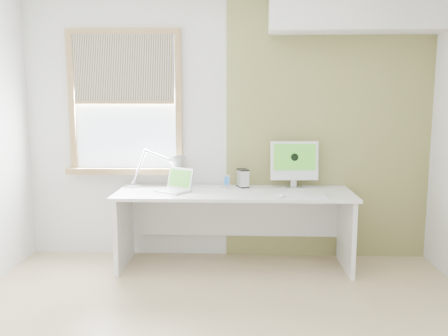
{
  "coord_description": "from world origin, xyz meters",
  "views": [
    {
      "loc": [
        0.14,
        -2.94,
        1.59
      ],
      "look_at": [
        0.0,
        1.05,
        1.0
      ],
      "focal_mm": 37.9,
      "sensor_mm": 36.0,
      "label": 1
    }
  ],
  "objects_px": {
    "desk": "(234,210)",
    "desk_lamp": "(170,167)",
    "laptop": "(176,185)",
    "external_drive": "(243,178)",
    "imac": "(294,162)"
  },
  "relations": [
    {
      "from": "external_drive",
      "to": "imac",
      "type": "height_order",
      "value": "imac"
    },
    {
      "from": "desk",
      "to": "imac",
      "type": "relative_size",
      "value": 4.75
    },
    {
      "from": "laptop",
      "to": "external_drive",
      "type": "bearing_deg",
      "value": 18.99
    },
    {
      "from": "laptop",
      "to": "desk",
      "type": "bearing_deg",
      "value": 5.96
    },
    {
      "from": "laptop",
      "to": "external_drive",
      "type": "relative_size",
      "value": 2.18
    },
    {
      "from": "desk_lamp",
      "to": "imac",
      "type": "xyz_separation_m",
      "value": [
        1.21,
        0.03,
        0.06
      ]
    },
    {
      "from": "desk",
      "to": "laptop",
      "type": "xyz_separation_m",
      "value": [
        -0.55,
        -0.06,
        0.25
      ]
    },
    {
      "from": "desk",
      "to": "laptop",
      "type": "bearing_deg",
      "value": -174.04
    },
    {
      "from": "external_drive",
      "to": "imac",
      "type": "bearing_deg",
      "value": 0.49
    },
    {
      "from": "external_drive",
      "to": "desk_lamp",
      "type": "bearing_deg",
      "value": -177.98
    },
    {
      "from": "desk_lamp",
      "to": "laptop",
      "type": "height_order",
      "value": "desk_lamp"
    },
    {
      "from": "desk_lamp",
      "to": "external_drive",
      "type": "height_order",
      "value": "desk_lamp"
    },
    {
      "from": "desk",
      "to": "desk_lamp",
      "type": "bearing_deg",
      "value": 168.03
    },
    {
      "from": "imac",
      "to": "desk_lamp",
      "type": "bearing_deg",
      "value": -178.61
    },
    {
      "from": "desk_lamp",
      "to": "imac",
      "type": "height_order",
      "value": "imac"
    }
  ]
}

